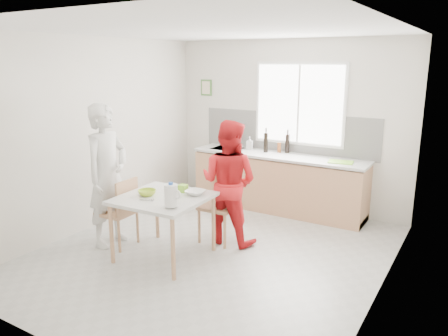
# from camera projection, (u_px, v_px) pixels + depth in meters

# --- Properties ---
(ground) EXTENTS (4.50, 4.50, 0.00)m
(ground) POSITION_uv_depth(u_px,v_px,m) (213.00, 253.00, 5.51)
(ground) COLOR #B7B7B2
(ground) RESTS_ON ground
(room_shell) EXTENTS (4.50, 4.50, 4.50)m
(room_shell) POSITION_uv_depth(u_px,v_px,m) (212.00, 124.00, 5.11)
(room_shell) COLOR silver
(room_shell) RESTS_ON ground
(window) EXTENTS (1.50, 0.06, 1.30)m
(window) POSITION_uv_depth(u_px,v_px,m) (299.00, 104.00, 6.85)
(window) COLOR white
(window) RESTS_ON room_shell
(backsplash) EXTENTS (3.00, 0.02, 0.65)m
(backsplash) POSITION_uv_depth(u_px,v_px,m) (287.00, 133.00, 7.08)
(backsplash) COLOR white
(backsplash) RESTS_ON room_shell
(picture_frame) EXTENTS (0.22, 0.03, 0.28)m
(picture_frame) POSITION_uv_depth(u_px,v_px,m) (206.00, 88.00, 7.69)
(picture_frame) COLOR #4A7E39
(picture_frame) RESTS_ON room_shell
(kitchen_counter) EXTENTS (2.84, 0.64, 1.37)m
(kitchen_counter) POSITION_uv_depth(u_px,v_px,m) (278.00, 185.00, 7.03)
(kitchen_counter) COLOR tan
(kitchen_counter) RESTS_ON ground
(dining_table) EXTENTS (1.05, 1.05, 0.77)m
(dining_table) POSITION_uv_depth(u_px,v_px,m) (163.00, 203.00, 5.26)
(dining_table) COLOR silver
(dining_table) RESTS_ON ground
(chair_left) EXTENTS (0.44, 0.44, 0.91)m
(chair_left) POSITION_uv_depth(u_px,v_px,m) (121.00, 209.00, 5.62)
(chair_left) COLOR tan
(chair_left) RESTS_ON ground
(chair_far) EXTENTS (0.47, 0.47, 0.97)m
(chair_far) POSITION_uv_depth(u_px,v_px,m) (222.00, 201.00, 5.84)
(chair_far) COLOR tan
(chair_far) RESTS_ON ground
(person_white) EXTENTS (0.47, 0.70, 1.85)m
(person_white) POSITION_uv_depth(u_px,v_px,m) (108.00, 176.00, 5.61)
(person_white) COLOR silver
(person_white) RESTS_ON ground
(person_red) EXTENTS (0.82, 0.66, 1.64)m
(person_red) POSITION_uv_depth(u_px,v_px,m) (229.00, 182.00, 5.70)
(person_red) COLOR red
(person_red) RESTS_ON ground
(bowl_green) EXTENTS (0.23, 0.23, 0.07)m
(bowl_green) POSITION_uv_depth(u_px,v_px,m) (147.00, 193.00, 5.28)
(bowl_green) COLOR #A6C92E
(bowl_green) RESTS_ON dining_table
(bowl_white) EXTENTS (0.24, 0.24, 0.06)m
(bowl_white) POSITION_uv_depth(u_px,v_px,m) (195.00, 193.00, 5.31)
(bowl_white) COLOR white
(bowl_white) RESTS_ON dining_table
(milk_jug) EXTENTS (0.21, 0.15, 0.27)m
(milk_jug) POSITION_uv_depth(u_px,v_px,m) (171.00, 195.00, 4.81)
(milk_jug) COLOR white
(milk_jug) RESTS_ON dining_table
(green_box) EXTENTS (0.10, 0.10, 0.09)m
(green_box) POSITION_uv_depth(u_px,v_px,m) (183.00, 188.00, 5.42)
(green_box) COLOR #89D832
(green_box) RESTS_ON dining_table
(spoon) EXTENTS (0.15, 0.07, 0.01)m
(spoon) POSITION_uv_depth(u_px,v_px,m) (146.00, 200.00, 5.09)
(spoon) COLOR #A5A5AA
(spoon) RESTS_ON dining_table
(cutting_board) EXTENTS (0.38, 0.30, 0.01)m
(cutting_board) POSITION_uv_depth(u_px,v_px,m) (341.00, 162.00, 6.36)
(cutting_board) COLOR #83D531
(cutting_board) RESTS_ON kitchen_counter
(wine_bottle_a) EXTENTS (0.07, 0.07, 0.32)m
(wine_bottle_a) POSITION_uv_depth(u_px,v_px,m) (266.00, 142.00, 7.04)
(wine_bottle_a) COLOR black
(wine_bottle_a) RESTS_ON kitchen_counter
(wine_bottle_b) EXTENTS (0.07, 0.07, 0.30)m
(wine_bottle_b) POSITION_uv_depth(u_px,v_px,m) (287.00, 144.00, 6.99)
(wine_bottle_b) COLOR black
(wine_bottle_b) RESTS_ON kitchen_counter
(jar_amber) EXTENTS (0.06, 0.06, 0.16)m
(jar_amber) POSITION_uv_depth(u_px,v_px,m) (279.00, 148.00, 7.03)
(jar_amber) COLOR brown
(jar_amber) RESTS_ON kitchen_counter
(soap_bottle) EXTENTS (0.12, 0.12, 0.21)m
(soap_bottle) POSITION_uv_depth(u_px,v_px,m) (250.00, 143.00, 7.29)
(soap_bottle) COLOR #999999
(soap_bottle) RESTS_ON kitchen_counter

